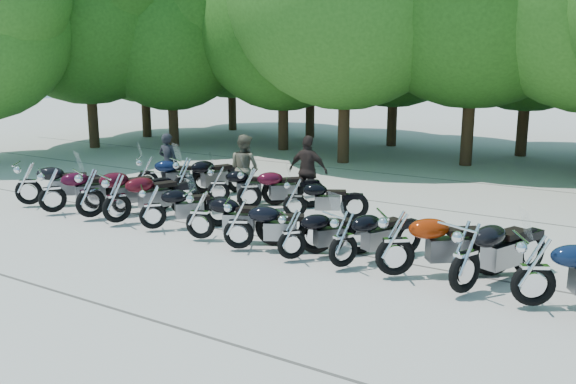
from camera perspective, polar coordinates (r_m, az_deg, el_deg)
The scene contains 29 objects.
ground at distance 11.98m, azimuth -3.80°, elevation -6.47°, with size 90.00×90.00×0.00m, color #A09B90.
tree_0 at distance 31.31m, azimuth -13.52°, elevation 15.01°, with size 7.50×7.50×9.21m.
tree_1 at distance 27.70m, azimuth -11.01°, elevation 14.69°, with size 6.97×6.97×8.55m.
tree_2 at distance 26.09m, azimuth -0.46°, elevation 15.60°, with size 7.31×7.31×8.97m.
tree_9 at distance 33.56m, azimuth -5.39°, elevation 15.21°, with size 7.59×7.59×9.32m.
tree_10 at distance 30.17m, azimuth 2.15°, elevation 15.83°, with size 7.78×7.78×9.55m.
tree_11 at distance 27.70m, azimuth 10.04°, elevation 15.62°, with size 7.56×7.56×9.28m.
tree_12 at distance 26.18m, azimuth 21.90°, elevation 15.64°, with size 7.88×7.88×9.67m.
tree_17 at distance 28.10m, azimuth -18.45°, elevation 16.26°, with size 8.31×8.31×10.20m.
motorcycle_0 at distance 17.43m, azimuth -23.16°, elevation 0.88°, with size 0.74×2.42×1.37m, color black, non-canonical shape.
motorcycle_1 at distance 16.34m, azimuth -21.23°, elevation 0.25°, with size 0.72×2.36×1.33m, color black, non-canonical shape.
motorcycle_2 at distance 15.49m, azimuth -18.05°, elevation 0.04°, with size 0.77×2.53×1.43m, color #380712, non-canonical shape.
motorcycle_3 at distance 14.82m, azimuth -15.77°, elevation -0.43°, with size 0.75×2.46×1.39m, color #3D0810, non-canonical shape.
motorcycle_4 at distance 14.13m, azimuth -12.57°, elevation -1.27°, with size 0.65×2.13×1.20m, color black, non-canonical shape.
motorcycle_5 at distance 13.16m, azimuth -8.25°, elevation -1.98°, with size 0.68×2.22×1.26m, color black, non-canonical shape.
motorcycle_6 at distance 12.39m, azimuth -4.66°, elevation -2.86°, with size 0.66×2.18×1.23m, color black, non-canonical shape.
motorcycle_7 at distance 11.74m, azimuth 0.36°, elevation -3.86°, with size 0.63×2.06×1.16m, color black, non-canonical shape.
motorcycle_8 at distance 11.33m, azimuth 5.20°, elevation -4.27°, with size 0.68×2.23×1.26m, color black, non-canonical shape.
motorcycle_9 at distance 10.97m, azimuth 10.03°, elevation -4.56°, with size 0.76×2.50×1.41m, color maroon, non-canonical shape.
motorcycle_10 at distance 10.43m, azimuth 16.29°, elevation -5.69°, with size 0.78×2.55×1.44m, color black, non-canonical shape.
motorcycle_11 at distance 10.26m, azimuth 22.08°, elevation -6.63°, with size 0.74×2.43×1.37m, color #0B1732, non-canonical shape.
motorcycle_14 at distance 17.99m, azimuth -13.03°, elevation 1.74°, with size 0.68×2.24×1.27m, color black, non-canonical shape.
motorcycle_15 at distance 17.07m, azimuth -9.68°, elevation 1.45°, with size 0.73×2.39×1.35m, color black, non-canonical shape.
motorcycle_16 at distance 16.37m, azimuth -6.54°, elevation 0.80°, with size 0.64×2.11×1.19m, color black, non-canonical shape.
motorcycle_17 at distance 15.62m, azimuth -3.64°, elevation 0.47°, with size 0.69×2.28×1.29m, color #3E0817, non-canonical shape.
motorcycle_18 at distance 14.83m, azimuth 0.65°, elevation -0.43°, with size 0.62×2.03×1.15m, color black, non-canonical shape.
rider_0 at distance 18.22m, azimuth -11.14°, elevation 2.72°, with size 0.64×0.42×1.75m, color black.
rider_1 at distance 16.69m, azimuth -4.09°, elevation 2.24°, with size 0.90×0.70×1.86m, color brown.
rider_2 at distance 16.14m, azimuth 1.90°, elevation 1.98°, with size 1.11×0.46×1.89m, color black.
Camera 1 is at (6.62, -9.20, 3.88)m, focal length 38.00 mm.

